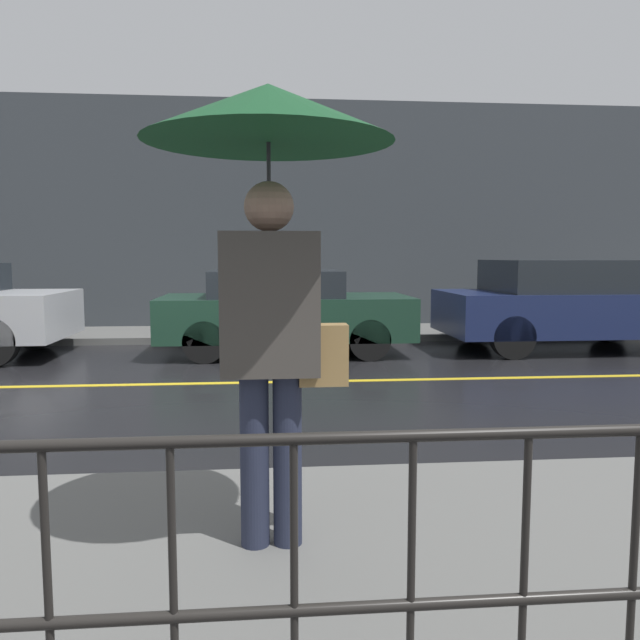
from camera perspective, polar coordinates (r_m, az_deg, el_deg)
ground_plane at (r=7.89m, az=-14.56°, el=-5.72°), size 80.00×80.00×0.00m
sidewalk_far at (r=12.24m, az=-11.20°, el=-1.27°), size 28.00×1.91×0.12m
lane_marking at (r=7.89m, az=-14.56°, el=-5.69°), size 25.20×0.12×0.01m
building_storefront at (r=13.27m, az=-10.90°, el=9.28°), size 28.00×0.30×4.75m
pedestrian at (r=3.03m, az=-4.63°, el=12.87°), size 1.19×1.19×2.24m
car_dark_green at (r=9.97m, az=-3.35°, el=0.89°), size 3.93×1.82×1.33m
car_navy at (r=11.14m, az=21.41°, el=1.38°), size 4.08×1.94×1.50m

